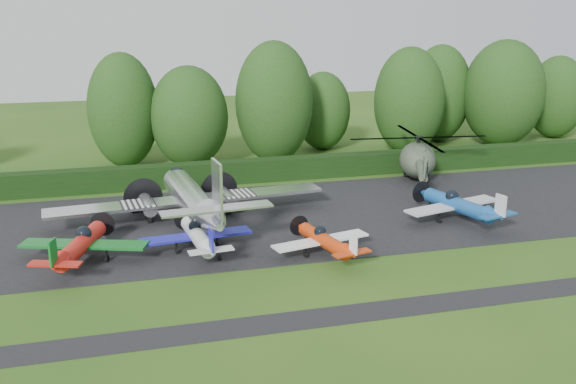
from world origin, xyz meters
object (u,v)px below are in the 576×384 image
object	(u,v)px
transport_plane	(192,200)
helicopter	(418,157)
sign_board	(547,150)
light_plane_orange	(325,240)
light_plane_red	(81,244)
light_plane_white	(198,236)
light_plane_blue	(458,205)

from	to	relation	value
transport_plane	helicopter	size ratio (longest dim) A/B	1.39
transport_plane	sign_board	size ratio (longest dim) A/B	5.86
transport_plane	light_plane_orange	world-z (taller)	transport_plane
sign_board	light_plane_red	bearing A→B (deg)	-155.74
light_plane_white	light_plane_orange	world-z (taller)	light_plane_white
helicopter	light_plane_white	bearing A→B (deg)	-171.48
light_plane_red	light_plane_white	xyz separation A→B (m)	(7.13, 0.02, -0.10)
transport_plane	light_plane_blue	world-z (taller)	transport_plane
transport_plane	light_plane_red	size ratio (longest dim) A/B	2.49
transport_plane	light_plane_orange	distance (m)	11.13
light_plane_blue	sign_board	distance (m)	23.08
transport_plane	light_plane_blue	xyz separation A→B (m)	(18.84, -4.34, -0.54)
sign_board	light_plane_blue	bearing A→B (deg)	-136.70
light_plane_blue	sign_board	bearing A→B (deg)	53.61
light_plane_blue	helicopter	bearing A→B (deg)	93.26
light_plane_blue	sign_board	xyz separation A→B (m)	(17.99, 14.46, 0.05)
light_plane_white	sign_board	distance (m)	40.41
light_plane_orange	light_plane_blue	xyz separation A→B (m)	(11.53, 4.01, 0.24)
light_plane_red	helicopter	size ratio (longest dim) A/B	0.56
light_plane_blue	helicopter	world-z (taller)	helicopter
light_plane_white	light_plane_orange	xyz separation A→B (m)	(7.64, -2.59, -0.10)
transport_plane	helicopter	xyz separation A→B (m)	(21.20, 7.21, 0.34)
light_plane_orange	light_plane_blue	world-z (taller)	light_plane_blue
light_plane_blue	helicopter	size ratio (longest dim) A/B	0.57
light_plane_red	sign_board	world-z (taller)	light_plane_red
helicopter	light_plane_orange	bearing A→B (deg)	-154.29
light_plane_white	helicopter	world-z (taller)	helicopter
light_plane_red	light_plane_white	world-z (taller)	light_plane_red
light_plane_orange	light_plane_blue	bearing A→B (deg)	32.58
light_plane_orange	light_plane_red	bearing A→B (deg)	-176.46
transport_plane	light_plane_red	xyz separation A→B (m)	(-7.46, -5.78, -0.58)
light_plane_orange	sign_board	world-z (taller)	light_plane_orange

